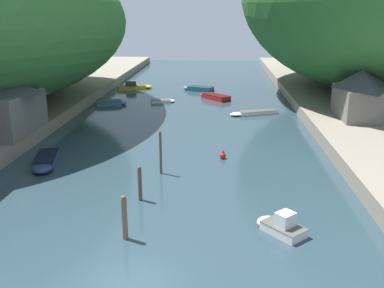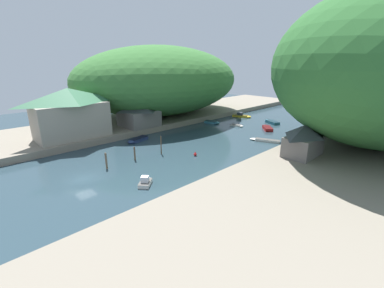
# 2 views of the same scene
# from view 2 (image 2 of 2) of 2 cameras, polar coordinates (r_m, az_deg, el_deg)

# --- Properties ---
(water_surface) EXTENTS (130.00, 130.00, 0.00)m
(water_surface) POSITION_cam_2_polar(r_m,az_deg,el_deg) (57.01, 6.17, 1.33)
(water_surface) COLOR #283D47
(water_surface) RESTS_ON ground
(left_bank) EXTENTS (22.00, 120.00, 1.33)m
(left_bank) POSITION_cam_2_polar(r_m,az_deg,el_deg) (74.55, -8.41, 5.70)
(left_bank) COLOR gray
(left_bank) RESTS_ON ground
(right_bank) EXTENTS (22.00, 120.00, 1.33)m
(right_bank) POSITION_cam_2_polar(r_m,az_deg,el_deg) (45.93, 30.31, -4.37)
(right_bank) COLOR gray
(right_bank) RESTS_ON ground
(hillside_left) EXTENTS (35.79, 50.11, 19.18)m
(hillside_left) POSITION_cam_2_polar(r_m,az_deg,el_deg) (76.18, -6.94, 13.82)
(hillside_left) COLOR #387033
(hillside_left) RESTS_ON left_bank
(waterfront_building) EXTENTS (7.89, 14.42, 9.93)m
(waterfront_building) POSITION_cam_2_polar(r_m,az_deg,el_deg) (56.68, -25.39, 6.33)
(waterfront_building) COLOR gray
(waterfront_building) RESTS_ON left_bank
(boathouse_shed) EXTENTS (8.42, 8.35, 5.69)m
(boathouse_shed) POSITION_cam_2_polar(r_m,az_deg,el_deg) (62.88, -11.75, 6.63)
(boathouse_shed) COLOR slate
(boathouse_shed) RESTS_ON left_bank
(right_bank_cottage) EXTENTS (4.62, 7.30, 5.20)m
(right_bank_cottage) POSITION_cam_2_polar(r_m,az_deg,el_deg) (45.39, 23.58, 0.88)
(right_bank_cottage) COLOR slate
(right_bank_cottage) RESTS_ON right_bank
(boat_red_skiff) EXTENTS (5.94, 3.71, 1.38)m
(boat_red_skiff) POSITION_cam_2_polar(r_m,az_deg,el_deg) (79.85, 11.05, 6.19)
(boat_red_skiff) COLOR gold
(boat_red_skiff) RESTS_ON water_surface
(boat_near_quay) EXTENTS (4.56, 3.17, 0.59)m
(boat_near_quay) POSITION_cam_2_polar(r_m,az_deg,el_deg) (70.66, 4.63, 4.86)
(boat_near_quay) COLOR teal
(boat_near_quay) RESTS_ON water_surface
(boat_small_dinghy) EXTENTS (3.55, 2.14, 0.40)m
(boat_small_dinghy) POSITION_cam_2_polar(r_m,az_deg,el_deg) (68.16, 10.05, 4.08)
(boat_small_dinghy) COLOR silver
(boat_small_dinghy) RESTS_ON water_surface
(boat_cabin_cruiser) EXTENTS (4.96, 5.17, 0.72)m
(boat_cabin_cruiser) POSITION_cam_2_polar(r_m,az_deg,el_deg) (66.87, 16.32, 3.50)
(boat_cabin_cruiser) COLOR red
(boat_cabin_cruiser) RESTS_ON water_surface
(boat_white_cruiser) EXTENTS (2.83, 5.42, 0.73)m
(boat_white_cruiser) POSITION_cam_2_polar(r_m,az_deg,el_deg) (55.28, -12.16, 0.89)
(boat_white_cruiser) COLOR navy
(boat_white_cruiser) RESTS_ON water_surface
(boat_navy_launch) EXTENTS (3.10, 3.22, 1.35)m
(boat_navy_launch) POSITION_cam_2_polar(r_m,az_deg,el_deg) (36.14, -10.25, -8.22)
(boat_navy_launch) COLOR silver
(boat_navy_launch) RESTS_ON water_surface
(boat_moored_right) EXTENTS (6.32, 3.59, 0.48)m
(boat_moored_right) POSITION_cam_2_polar(r_m,az_deg,el_deg) (56.43, 15.68, 0.83)
(boat_moored_right) COLOR silver
(boat_moored_right) RESTS_ON water_surface
(boat_far_upstream) EXTENTS (5.34, 3.65, 0.70)m
(boat_far_upstream) POSITION_cam_2_polar(r_m,az_deg,el_deg) (73.87, 17.16, 4.73)
(boat_far_upstream) COLOR teal
(boat_far_upstream) RESTS_ON water_surface
(mooring_post_nearest) EXTENTS (0.31, 0.31, 2.67)m
(mooring_post_nearest) POSITION_cam_2_polar(r_m,az_deg,el_deg) (42.34, -18.53, -3.53)
(mooring_post_nearest) COLOR brown
(mooring_post_nearest) RESTS_ON water_surface
(mooring_post_second) EXTENTS (0.28, 0.28, 2.46)m
(mooring_post_second) POSITION_cam_2_polar(r_m,az_deg,el_deg) (44.66, -12.63, -2.05)
(mooring_post_second) COLOR brown
(mooring_post_second) RESTS_ON water_surface
(mooring_post_middle) EXTENTS (0.20, 0.20, 3.48)m
(mooring_post_middle) POSITION_cam_2_polar(r_m,az_deg,el_deg) (46.57, -6.89, -0.25)
(mooring_post_middle) COLOR brown
(mooring_post_middle) RESTS_ON water_surface
(channel_buoy_near) EXTENTS (0.56, 0.56, 0.84)m
(channel_buoy_near) POSITION_cam_2_polar(r_m,az_deg,el_deg) (45.86, 0.72, -2.28)
(channel_buoy_near) COLOR red
(channel_buoy_near) RESTS_ON water_surface
(person_on_quay) EXTENTS (0.28, 0.41, 1.69)m
(person_on_quay) POSITION_cam_2_polar(r_m,az_deg,el_deg) (60.81, -10.47, 4.43)
(person_on_quay) COLOR #282D3D
(person_on_quay) RESTS_ON left_bank
(person_by_boathouse) EXTENTS (0.27, 0.41, 1.69)m
(person_by_boathouse) POSITION_cam_2_polar(r_m,az_deg,el_deg) (54.72, -25.82, 1.42)
(person_by_boathouse) COLOR #282D3D
(person_by_boathouse) RESTS_ON left_bank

